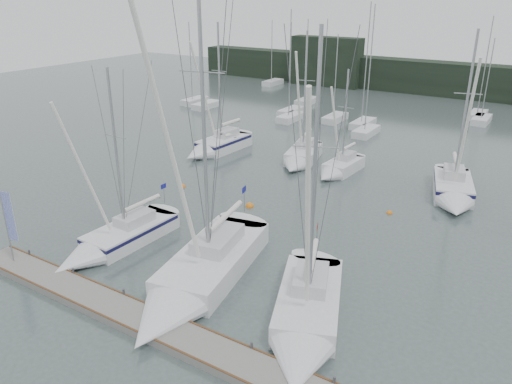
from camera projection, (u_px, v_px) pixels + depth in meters
ground at (202, 277)px, 28.61m from camera, size 160.00×160.00×0.00m
dock at (139, 319)px, 24.61m from camera, size 24.00×2.00×0.40m
far_treeline at (451, 79)px, 76.29m from camera, size 90.00×4.00×5.00m
far_building_left at (326, 62)px, 84.01m from camera, size 12.00×3.00×8.00m
mast_forest at (427, 121)px, 60.52m from camera, size 60.34×26.59×14.82m
sailboat_near_left at (110, 243)px, 31.26m from camera, size 2.97×9.31×12.13m
sailboat_near_center at (192, 284)px, 26.70m from camera, size 5.86×13.17×19.62m
sailboat_near_right at (305, 326)px, 23.52m from camera, size 6.29×10.17×15.07m
sailboat_mid_a at (214, 147)px, 49.93m from camera, size 3.30×8.55×13.36m
sailboat_mid_b at (300, 158)px, 46.73m from camera, size 4.08×7.90×12.78m
sailboat_mid_c at (337, 169)px, 44.10m from camera, size 2.60×6.35×9.80m
sailboat_mid_d at (454, 193)px, 38.60m from camera, size 4.88×8.78×13.66m
buoy_a at (250, 207)px, 37.84m from camera, size 0.64×0.64×0.64m
buoy_b at (389, 213)px, 36.70m from camera, size 0.45×0.45×0.45m
buoy_c at (182, 187)px, 41.58m from camera, size 0.57×0.57×0.57m
dock_banner at (8, 220)px, 28.43m from camera, size 0.67×0.23×4.55m
seagull at (228, 135)px, 26.34m from camera, size 1.03×0.48×0.20m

